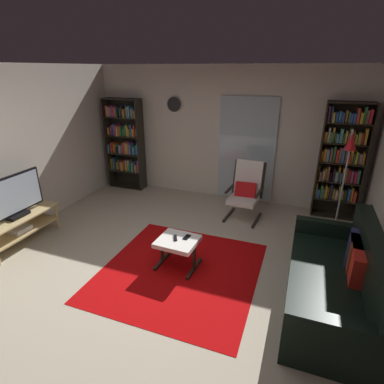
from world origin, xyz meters
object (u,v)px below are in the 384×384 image
(cell_phone, at_px, (187,237))
(wall_clock, at_px, (174,104))
(leather_sofa, at_px, (338,282))
(bookshelf_near_tv, at_px, (125,141))
(ottoman, at_px, (178,244))
(floor_lamp_by_shelf, at_px, (348,160))
(tv_remote, at_px, (175,238))
(television, at_px, (13,198))
(tv_stand, at_px, (19,226))
(lounge_armchair, at_px, (246,189))
(bookshelf_near_sofa, at_px, (341,159))

(cell_phone, distance_m, wall_clock, 3.12)
(leather_sofa, distance_m, wall_clock, 4.36)
(bookshelf_near_tv, distance_m, ottoman, 3.39)
(bookshelf_near_tv, xyz_separation_m, floor_lamp_by_shelf, (4.29, -0.83, 0.25))
(bookshelf_near_tv, bearing_deg, tv_remote, -47.38)
(television, bearing_deg, bookshelf_near_tv, 85.11)
(tv_stand, height_order, leather_sofa, leather_sofa)
(floor_lamp_by_shelf, bearing_deg, cell_phone, -142.09)
(cell_phone, distance_m, floor_lamp_by_shelf, 2.60)
(lounge_armchair, xyz_separation_m, wall_clock, (-1.69, 0.74, 1.32))
(bookshelf_near_tv, distance_m, bookshelf_near_sofa, 4.29)
(tv_stand, xyz_separation_m, wall_clock, (1.35, 2.87, 1.55))
(lounge_armchair, bearing_deg, wall_clock, 156.25)
(leather_sofa, distance_m, cell_phone, 1.88)
(television, xyz_separation_m, lounge_armchair, (3.03, 2.13, -0.23))
(bookshelf_near_sofa, distance_m, leather_sofa, 2.62)
(television, xyz_separation_m, cell_phone, (2.59, 0.38, -0.34))
(tv_stand, xyz_separation_m, floor_lamp_by_shelf, (4.53, 1.89, 0.99))
(tv_remote, bearing_deg, television, 160.22)
(bookshelf_near_sofa, bearing_deg, cell_phone, -129.56)
(bookshelf_near_tv, bearing_deg, television, -94.89)
(tv_stand, distance_m, television, 0.46)
(cell_phone, bearing_deg, bookshelf_near_tv, 140.34)
(tv_stand, distance_m, floor_lamp_by_shelf, 5.00)
(tv_stand, height_order, wall_clock, wall_clock)
(bookshelf_near_sofa, relative_size, leather_sofa, 1.01)
(tv_stand, relative_size, ottoman, 2.27)
(leather_sofa, height_order, cell_phone, leather_sofa)
(cell_phone, height_order, wall_clock, wall_clock)
(lounge_armchair, bearing_deg, leather_sofa, -53.17)
(leather_sofa, bearing_deg, bookshelf_near_sofa, 88.34)
(tv_stand, distance_m, lounge_armchair, 3.71)
(bookshelf_near_tv, height_order, cell_phone, bookshelf_near_tv)
(bookshelf_near_tv, bearing_deg, lounge_armchair, -11.93)
(bookshelf_near_sofa, distance_m, tv_remote, 3.26)
(leather_sofa, xyz_separation_m, ottoman, (-1.96, 0.06, 0.03))
(ottoman, bearing_deg, wall_clock, 113.93)
(cell_phone, bearing_deg, leather_sofa, 0.39)
(lounge_armchair, relative_size, tv_remote, 7.10)
(lounge_armchair, distance_m, floor_lamp_by_shelf, 1.69)
(ottoman, height_order, wall_clock, wall_clock)
(tv_stand, distance_m, leather_sofa, 4.46)
(television, distance_m, floor_lamp_by_shelf, 4.93)
(ottoman, relative_size, wall_clock, 1.87)
(tv_stand, distance_m, cell_phone, 2.62)
(tv_remote, bearing_deg, wall_clock, 86.46)
(television, relative_size, bookshelf_near_sofa, 0.49)
(bookshelf_near_tv, height_order, floor_lamp_by_shelf, bookshelf_near_tv)
(tv_stand, bearing_deg, ottoman, 6.74)
(tv_stand, distance_m, tv_remote, 2.48)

